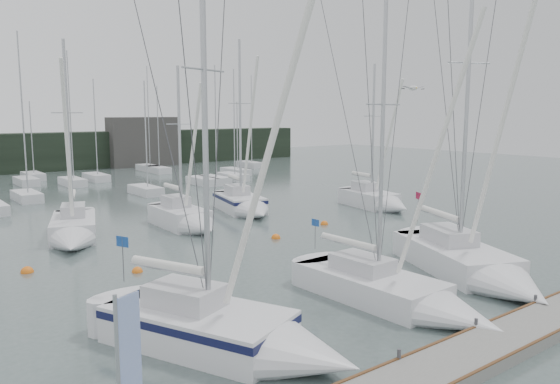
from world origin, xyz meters
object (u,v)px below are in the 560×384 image
at_px(sailboat_mid_e, 379,201).
at_px(buoy_a, 137,272).
at_px(sailboat_near_center, 409,299).
at_px(dock_banner, 127,378).
at_px(sailboat_mid_b, 73,233).
at_px(buoy_b, 276,238).
at_px(buoy_d, 324,224).
at_px(sailboat_mid_d, 245,205).
at_px(buoy_c, 27,272).
at_px(sailboat_near_left, 241,336).
at_px(sailboat_near_right, 480,269).
at_px(sailboat_mid_c, 188,220).

height_order(sailboat_mid_e, buoy_a, sailboat_mid_e).
height_order(sailboat_near_center, dock_banner, sailboat_near_center).
distance_m(sailboat_mid_b, dock_banner, 24.35).
relative_size(buoy_b, buoy_d, 1.06).
relative_size(sailboat_near_center, sailboat_mid_d, 0.98).
bearing_deg(sailboat_near_center, buoy_c, 124.01).
distance_m(sailboat_mid_d, sailboat_mid_e, 10.83).
distance_m(sailboat_near_left, sailboat_mid_b, 18.92).
bearing_deg(sailboat_near_right, buoy_a, 160.21).
bearing_deg(buoy_c, sailboat_near_right, -41.48).
relative_size(sailboat_near_left, sailboat_mid_b, 1.19).
xyz_separation_m(sailboat_mid_b, buoy_c, (-3.73, -4.99, -0.59)).
bearing_deg(buoy_d, sailboat_mid_b, 161.03).
xyz_separation_m(sailboat_mid_d, dock_banner, (-19.43, -24.98, 2.18)).
xyz_separation_m(sailboat_mid_c, buoy_d, (8.23, -4.35, -0.61)).
distance_m(sailboat_mid_c, buoy_b, 6.44).
height_order(sailboat_near_right, dock_banner, sailboat_near_right).
distance_m(sailboat_mid_d, buoy_c, 18.32).
bearing_deg(sailboat_near_left, sailboat_near_center, -29.38).
bearing_deg(sailboat_mid_b, sailboat_mid_c, 11.20).
height_order(sailboat_mid_b, buoy_d, sailboat_mid_b).
bearing_deg(dock_banner, sailboat_near_left, 16.80).
bearing_deg(buoy_d, buoy_b, -165.93).
xyz_separation_m(sailboat_near_right, sailboat_mid_e, (10.74, 15.89, 0.01)).
distance_m(sailboat_near_left, dock_banner, 7.51).
xyz_separation_m(sailboat_mid_c, buoy_c, (-10.89, -4.05, -0.61)).
height_order(buoy_c, buoy_d, buoy_c).
distance_m(sailboat_near_left, buoy_a, 10.80).
bearing_deg(sailboat_near_right, dock_banner, -143.65).
bearing_deg(buoy_b, buoy_a, -170.65).
relative_size(sailboat_near_center, sailboat_near_right, 0.81).
xyz_separation_m(dock_banner, buoy_d, (21.44, 18.19, -2.81)).
height_order(dock_banner, buoy_d, dock_banner).
relative_size(sailboat_near_left, sailboat_mid_c, 1.32).
bearing_deg(buoy_d, sailboat_mid_d, 106.51).
height_order(sailboat_near_center, sailboat_mid_b, sailboat_near_center).
xyz_separation_m(sailboat_mid_b, buoy_b, (10.21, -6.60, -0.59)).
bearing_deg(sailboat_mid_b, dock_banner, -85.68).
bearing_deg(sailboat_mid_c, sailboat_near_center, -88.71).
bearing_deg(sailboat_near_left, buoy_b, 25.30).
bearing_deg(sailboat_near_center, sailboat_mid_e, 43.31).
xyz_separation_m(sailboat_mid_d, buoy_c, (-17.12, -6.48, -0.64)).
bearing_deg(sailboat_mid_d, buoy_d, -59.60).
xyz_separation_m(buoy_c, buoy_d, (19.13, -0.30, 0.00)).
bearing_deg(sailboat_mid_d, sailboat_near_center, -93.24).
distance_m(sailboat_near_center, sailboat_mid_c, 18.70).
bearing_deg(buoy_c, sailboat_near_center, -54.12).
relative_size(dock_banner, buoy_d, 7.57).
bearing_deg(dock_banner, buoy_c, 60.12).
bearing_deg(sailboat_mid_c, dock_banner, -118.18).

